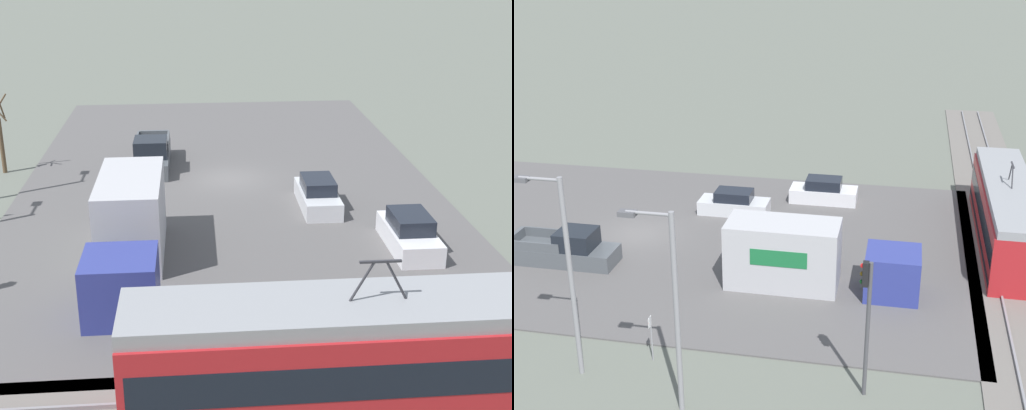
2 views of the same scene
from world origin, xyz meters
TOP-DOWN VIEW (x-y plane):
  - ground_plane at (0.00, 0.00)m, footprint 320.00×320.00m
  - road_surface at (0.00, 0.00)m, footprint 21.64×37.94m
  - rail_bed at (0.00, 20.56)m, footprint 66.30×4.40m
  - light_rail_tram at (-2.96, 20.56)m, footprint 13.54×2.83m
  - box_truck at (4.38, 10.56)m, footprint 2.56×9.39m
  - pickup_truck at (4.16, -2.40)m, footprint 1.96×5.68m
  - sedan_car_0 at (-4.16, 4.69)m, footprint 1.72×4.29m
  - sedan_car_1 at (-7.18, 9.86)m, footprint 1.77×4.26m
  - traffic_light_pole at (12.42, 13.80)m, footprint 0.28×0.47m
  - street_lamp_near_crossing at (14.63, 7.08)m, footprint 0.36×1.95m
  - street_lamp_mid_block at (13.20, 2.43)m, footprint 0.36×1.95m
  - no_parking_sign at (11.81, 5.13)m, footprint 0.32×0.08m

SIDE VIEW (x-z plane):
  - ground_plane at x=0.00m, z-range 0.00..0.00m
  - road_surface at x=0.00m, z-range 0.00..0.08m
  - rail_bed at x=0.00m, z-range -0.06..0.16m
  - sedan_car_0 at x=-4.16m, z-range -0.05..1.42m
  - sedan_car_1 at x=-7.18m, z-range -0.06..1.50m
  - pickup_truck at x=4.16m, z-range -0.15..1.72m
  - no_parking_sign at x=11.81m, z-range 0.24..2.27m
  - box_truck at x=4.38m, z-range -0.05..3.27m
  - light_rail_tram at x=-2.96m, z-range -0.54..4.05m
  - traffic_light_pole at x=12.42m, z-range 0.81..6.44m
  - street_lamp_near_crossing at x=14.63m, z-range 0.62..8.58m
  - street_lamp_mid_block at x=13.20m, z-range 0.63..8.98m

